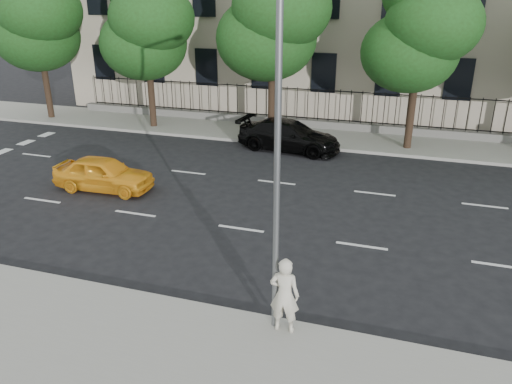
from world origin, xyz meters
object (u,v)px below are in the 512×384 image
street_light (285,110)px  yellow_taxi (104,174)px  woman_near (284,295)px  black_sedan (289,136)px

street_light → yellow_taxi: size_ratio=2.03×
street_light → yellow_taxi: street_light is taller
street_light → yellow_taxi: (-8.84, 5.96, -4.47)m
street_light → woman_near: bearing=-68.5°
street_light → woman_near: (0.25, -0.63, -4.07)m
black_sedan → woman_near: (3.35, -13.90, 0.34)m
street_light → black_sedan: size_ratio=1.58×
yellow_taxi → woman_near: 11.23m
street_light → black_sedan: street_light is taller
yellow_taxi → black_sedan: bearing=-40.3°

